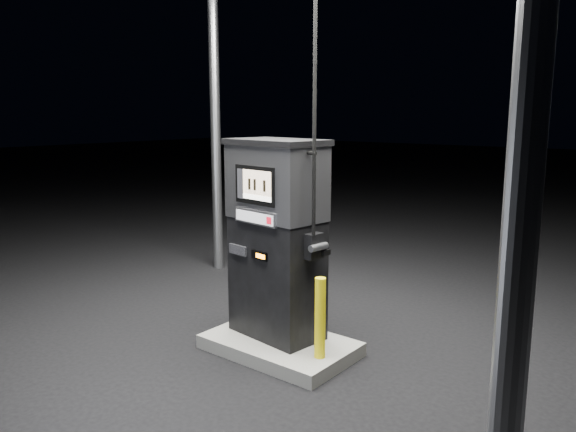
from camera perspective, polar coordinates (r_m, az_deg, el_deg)
The scene contains 5 objects.
ground at distance 6.36m, azimuth -0.83°, elevation -13.62°, with size 80.00×80.00×0.00m, color black.
pump_island at distance 6.33m, azimuth -0.83°, elevation -13.00°, with size 1.60×1.00×0.15m, color slate.
fuel_dispenser at distance 6.10m, azimuth -1.14°, elevation -2.15°, with size 1.23×0.77×4.50m.
bollard_left at distance 6.67m, azimuth -4.26°, elevation -6.99°, with size 0.12×0.12×0.89m, color yellow.
bollard_right at distance 5.72m, azimuth 3.28°, elevation -10.31°, with size 0.11×0.11×0.83m, color yellow.
Camera 1 is at (3.70, -4.48, 2.59)m, focal length 35.00 mm.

